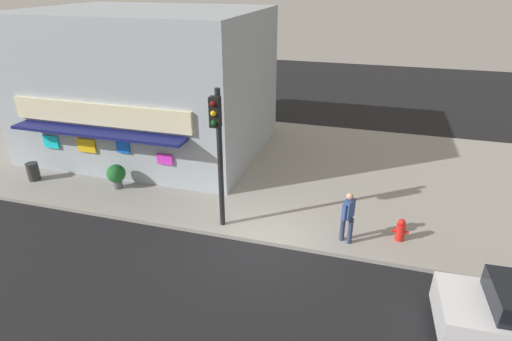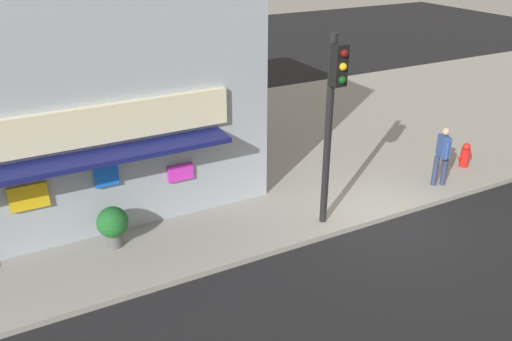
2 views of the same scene
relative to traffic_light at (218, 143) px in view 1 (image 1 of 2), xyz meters
name	(u,v)px [view 1 (image 1 of 2)]	position (x,y,z in m)	size (l,w,h in m)	color
ground_plane	(262,245)	(1.60, -0.49, -3.25)	(63.90, 63.90, 0.00)	black
sidewalk	(297,169)	(1.60, 5.49, -3.18)	(42.60, 11.96, 0.15)	gray
corner_building	(150,82)	(-5.82, 6.13, 0.16)	(10.50, 8.95, 6.55)	#9EA8B2
traffic_light	(218,143)	(0.00, 0.00, 0.00)	(0.32, 0.58, 4.83)	black
fire_hydrant	(401,230)	(5.92, 0.84, -2.73)	(0.53, 0.29, 0.79)	red
trash_can	(33,171)	(-8.92, 1.15, -2.73)	(0.49, 0.49, 0.76)	#2D2D2D
pedestrian	(348,215)	(4.22, 0.26, -2.11)	(0.46, 0.58, 1.79)	navy
potted_plant_by_doorway	(116,175)	(-5.08, 1.49, -2.51)	(0.75, 0.75, 1.02)	#59595B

